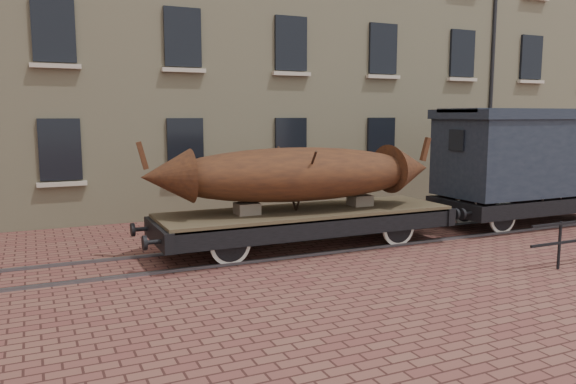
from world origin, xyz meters
name	(u,v)px	position (x,y,z in m)	size (l,w,h in m)	color
ground	(339,244)	(0.00, 0.00, 0.00)	(90.00, 90.00, 0.00)	brown
warehouse_cream	(283,20)	(3.00, 9.99, 7.00)	(40.00, 10.19, 14.00)	#C1B58A
rail_track	(339,243)	(0.00, 0.00, 0.03)	(30.00, 1.52, 0.06)	#59595E
flatcar_wagon	(306,217)	(-0.90, 0.00, 0.74)	(7.87, 2.13, 1.19)	#4A402B
iron_boat	(296,174)	(-1.17, 0.00, 1.79)	(7.11, 2.57, 1.68)	#552C16
goods_van	(532,152)	(6.33, 0.00, 2.08)	(6.41, 2.34, 3.32)	black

